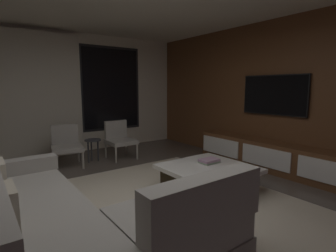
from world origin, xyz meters
TOP-DOWN VIEW (x-y plane):
  - floor at (0.00, 0.00)m, footprint 9.20×9.20m
  - back_wall_with_window at (-0.06, 3.62)m, footprint 6.60×0.30m
  - media_wall at (3.06, 0.00)m, footprint 0.12×7.80m
  - area_rug at (0.35, -0.10)m, footprint 3.20×3.80m
  - sectional_couch at (-0.82, -0.19)m, footprint 1.98×2.50m
  - coffee_table at (1.20, 0.12)m, footprint 1.16×1.16m
  - book_stack_on_coffee_table at (1.33, 0.25)m, footprint 0.29×0.21m
  - accent_chair_near_window at (0.97, 2.54)m, footprint 0.54×0.56m
  - accent_chair_by_curtain at (-0.10, 2.60)m, footprint 0.62×0.64m
  - side_stool at (0.40, 2.56)m, footprint 0.32×0.32m
  - media_console at (2.77, 0.05)m, footprint 0.46×3.10m
  - mounted_tv at (2.95, 0.25)m, footprint 0.05×1.26m

SIDE VIEW (x-z plane):
  - floor at x=0.00m, z-range 0.00..0.00m
  - area_rug at x=0.35m, z-range 0.00..0.01m
  - coffee_table at x=1.20m, z-range 0.01..0.37m
  - media_console at x=2.77m, z-range -0.01..0.51m
  - sectional_couch at x=-0.82m, z-range -0.12..0.70m
  - side_stool at x=0.40m, z-range 0.14..0.60m
  - book_stack_on_coffee_table at x=1.33m, z-range 0.36..0.42m
  - accent_chair_near_window at x=0.97m, z-range 0.04..0.82m
  - accent_chair_by_curtain at x=-0.10m, z-range 0.04..0.82m
  - back_wall_with_window at x=-0.06m, z-range -0.01..2.69m
  - media_wall at x=3.06m, z-range 0.00..2.70m
  - mounted_tv at x=2.95m, z-range 0.99..1.71m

